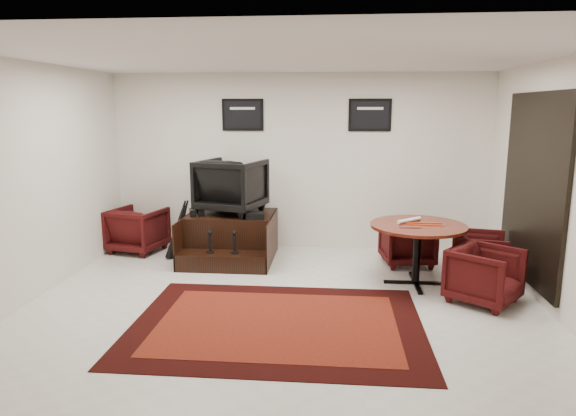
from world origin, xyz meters
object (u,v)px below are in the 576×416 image
Objects in this scene: armchair_side at (138,227)px; shine_chair at (231,183)px; meeting_table at (418,232)px; table_chair_corner at (485,273)px; table_chair_window at (479,253)px; shine_podium at (231,238)px; table_chair_back at (407,240)px.

shine_chair is at bearing -169.42° from armchair_side.
meeting_table is at bearing 178.07° from armchair_side.
table_chair_window is at bearing 26.86° from table_chair_corner.
armchair_side is at bearing 12.47° from shine_chair.
meeting_table reaches higher than table_chair_window.
shine_podium is 1.95× the size of table_chair_window.
table_chair_window is (0.88, 0.32, -0.35)m from meeting_table.
meeting_table reaches higher than shine_podium.
shine_chair is 3.68m from table_chair_window.
armchair_side is at bearing 164.13° from meeting_table.
shine_chair is 0.75× the size of meeting_table.
shine_podium is 1.85× the size of table_chair_corner.
meeting_table is 1.75× the size of table_chair_window.
armchair_side is at bearing -11.72° from table_chair_back.
shine_chair is at bearing 157.37° from meeting_table.
table_chair_window reaches higher than shine_podium.
armchair_side is 5.19m from table_chair_corner.
table_chair_window is at bearing 140.02° from table_chair_back.
meeting_table is 1.00m from table_chair_window.
table_chair_corner is (3.33, -1.55, 0.05)m from shine_podium.
shine_podium is 1.48× the size of shine_chair.
table_chair_corner is (0.69, -0.59, -0.34)m from meeting_table.
shine_chair is 1.32× the size of table_chair_window.
table_chair_window is at bearing -10.31° from shine_podium.
table_chair_window is 0.93m from table_chair_corner.
table_chair_window is at bearing -176.68° from shine_chair.
table_chair_back is (4.18, -0.31, -0.03)m from armchair_side.
armchair_side is 0.64× the size of meeting_table.
table_chair_corner is (-0.18, -0.91, 0.02)m from table_chair_window.
table_chair_window is (3.51, -0.64, 0.04)m from shine_podium.
shine_chair reaches higher than table_chair_back.
shine_podium is 3.57m from table_chair_window.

